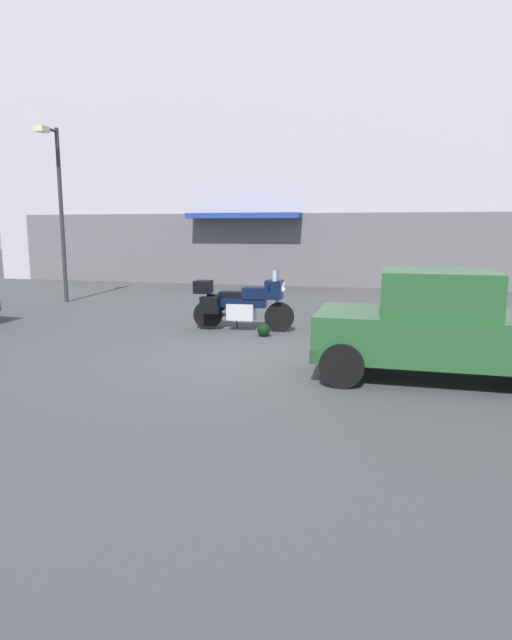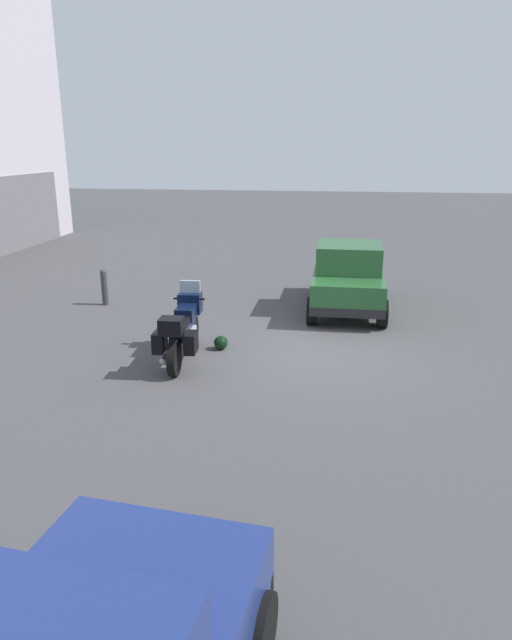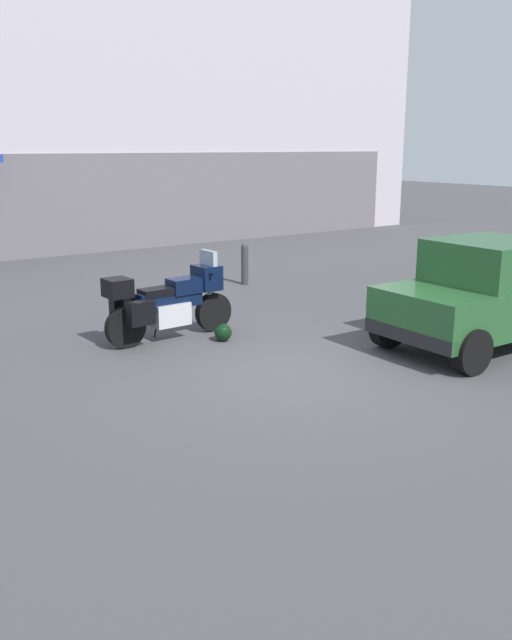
# 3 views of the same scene
# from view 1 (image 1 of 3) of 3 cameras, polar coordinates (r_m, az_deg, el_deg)

# --- Properties ---
(ground_plane) EXTENTS (80.00, 80.00, 0.00)m
(ground_plane) POSITION_cam_1_polar(r_m,az_deg,el_deg) (9.53, -1.44, -3.93)
(ground_plane) COLOR #424244
(building_facade_rear) EXTENTS (28.67, 3.40, 12.18)m
(building_facade_rear) POSITION_cam_1_polar(r_m,az_deg,el_deg) (22.39, 7.82, 19.39)
(building_facade_rear) COLOR #B2A8B2
(building_facade_rear) RESTS_ON ground
(motorcycle) EXTENTS (2.26, 0.78, 1.36)m
(motorcycle) POSITION_cam_1_polar(r_m,az_deg,el_deg) (11.92, -1.58, 1.87)
(motorcycle) COLOR black
(motorcycle) RESTS_ON ground
(helmet) EXTENTS (0.28, 0.28, 0.28)m
(helmet) POSITION_cam_1_polar(r_m,az_deg,el_deg) (11.29, 0.83, -1.05)
(helmet) COLOR black
(helmet) RESTS_ON ground
(car_hatchback_near) EXTENTS (3.89, 1.82, 1.64)m
(car_hatchback_near) POSITION_cam_1_polar(r_m,az_deg,el_deg) (8.45, 19.26, -0.65)
(car_hatchback_near) COLOR #235128
(car_hatchback_near) RESTS_ON ground
(streetlamp_curbside) EXTENTS (0.28, 0.94, 5.12)m
(streetlamp_curbside) POSITION_cam_1_polar(r_m,az_deg,el_deg) (17.33, -20.20, 11.92)
(streetlamp_curbside) COLOR #2D2D33
(streetlamp_curbside) RESTS_ON ground
(bollard_curbside) EXTENTS (0.16, 0.16, 0.92)m
(bollard_curbside) POSITION_cam_1_polar(r_m,az_deg,el_deg) (14.49, 15.00, 2.41)
(bollard_curbside) COLOR #333338
(bollard_curbside) RESTS_ON ground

